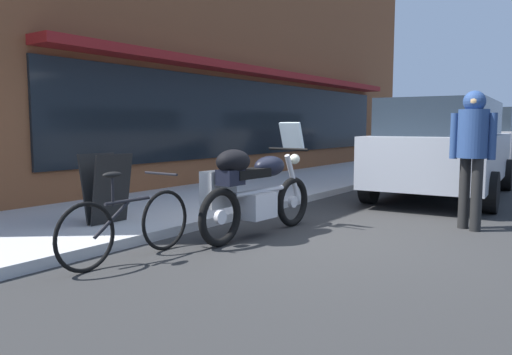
# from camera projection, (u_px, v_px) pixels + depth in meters

# --- Properties ---
(ground_plane) EXTENTS (80.00, 80.00, 0.00)m
(ground_plane) POSITION_uv_depth(u_px,v_px,m) (317.00, 235.00, 6.22)
(ground_plane) COLOR #2B2B2B
(storefront_building) EXTENTS (18.34, 0.90, 7.22)m
(storefront_building) POSITION_uv_depth(u_px,v_px,m) (261.00, 40.00, 12.59)
(storefront_building) COLOR brown
(storefront_building) RESTS_ON ground_plane
(sidewalk_curb) EXTENTS (30.00, 2.89, 0.12)m
(sidewalk_curb) POSITION_uv_depth(u_px,v_px,m) (375.00, 168.00, 15.15)
(sidewalk_curb) COLOR #B1B1B1
(sidewalk_curb) RESTS_ON ground_plane
(touring_motorcycle) EXTENTS (2.13, 0.74, 1.41)m
(touring_motorcycle) POSITION_uv_depth(u_px,v_px,m) (251.00, 188.00, 6.04)
(touring_motorcycle) COLOR black
(touring_motorcycle) RESTS_ON ground_plane
(parked_bicycle) EXTENTS (1.69, 0.48, 0.92)m
(parked_bicycle) POSITION_uv_depth(u_px,v_px,m) (128.00, 225.00, 5.01)
(parked_bicycle) COLOR black
(parked_bicycle) RESTS_ON ground_plane
(parked_minivan) EXTENTS (5.00, 2.46, 1.83)m
(parked_minivan) POSITION_uv_depth(u_px,v_px,m) (445.00, 147.00, 9.45)
(parked_minivan) COLOR #9EA3AD
(parked_minivan) RESTS_ON ground_plane
(pedestrian_walking) EXTENTS (0.42, 0.56, 1.82)m
(pedestrian_walking) POSITION_uv_depth(u_px,v_px,m) (473.00, 142.00, 6.41)
(pedestrian_walking) COLOR black
(pedestrian_walking) RESTS_ON ground_plane
(sandwich_board_sign) EXTENTS (0.55, 0.41, 0.89)m
(sandwich_board_sign) POSITION_uv_depth(u_px,v_px,m) (106.00, 188.00, 6.33)
(sandwich_board_sign) COLOR black
(sandwich_board_sign) RESTS_ON sidewalk_curb
(parked_car_down_block) EXTENTS (4.97, 2.17, 1.87)m
(parked_car_down_block) POSITION_uv_depth(u_px,v_px,m) (492.00, 138.00, 15.39)
(parked_car_down_block) COLOR #B7B7BC
(parked_car_down_block) RESTS_ON ground_plane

